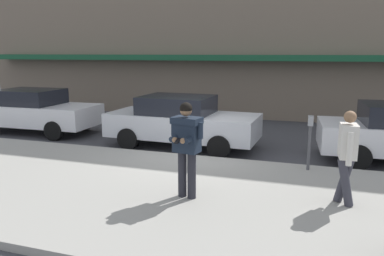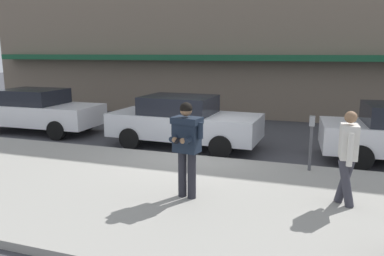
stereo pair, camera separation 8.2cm
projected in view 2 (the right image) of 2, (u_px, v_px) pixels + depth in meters
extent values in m
plane|color=#3D3D42|center=(196.00, 158.00, 10.18)|extent=(80.00, 80.00, 0.00)
cube|color=#99968E|center=(199.00, 198.00, 7.21)|extent=(32.00, 5.30, 0.14)
cube|color=silver|center=(232.00, 161.00, 9.91)|extent=(28.00, 0.12, 0.01)
cube|color=#195133|center=(267.00, 58.00, 15.05)|extent=(26.60, 0.70, 0.24)
cube|color=silver|center=(38.00, 114.00, 13.35)|extent=(4.53, 1.90, 0.70)
cube|color=black|center=(33.00, 97.00, 13.28)|extent=(2.10, 1.68, 0.52)
cylinder|color=black|center=(86.00, 121.00, 13.80)|extent=(0.64, 0.23, 0.64)
cylinder|color=black|center=(57.00, 130.00, 12.20)|extent=(0.64, 0.23, 0.64)
cylinder|color=black|center=(25.00, 117.00, 14.63)|extent=(0.64, 0.23, 0.64)
cube|color=silver|center=(185.00, 125.00, 11.28)|extent=(4.56, 1.98, 0.70)
cube|color=black|center=(179.00, 105.00, 11.22)|extent=(2.13, 1.71, 0.52)
cylinder|color=black|center=(236.00, 134.00, 11.64)|extent=(0.65, 0.24, 0.64)
cylinder|color=black|center=(221.00, 147.00, 10.08)|extent=(0.65, 0.24, 0.64)
cylinder|color=black|center=(156.00, 128.00, 12.62)|extent=(0.65, 0.24, 0.64)
cylinder|color=black|center=(130.00, 138.00, 11.05)|extent=(0.65, 0.24, 0.64)
cylinder|color=black|center=(350.00, 142.00, 10.67)|extent=(0.65, 0.26, 0.64)
cylinder|color=black|center=(360.00, 158.00, 9.05)|extent=(0.65, 0.26, 0.64)
cylinder|color=#23232B|center=(192.00, 175.00, 6.93)|extent=(0.16, 0.16, 0.88)
cylinder|color=#23232B|center=(182.00, 174.00, 7.02)|extent=(0.16, 0.16, 0.88)
cube|color=#192333|center=(187.00, 135.00, 6.82)|extent=(0.50, 0.37, 0.64)
cube|color=#192333|center=(187.00, 120.00, 6.77)|extent=(0.57, 0.42, 0.12)
cylinder|color=#192333|center=(200.00, 130.00, 6.68)|extent=(0.11, 0.11, 0.30)
cylinder|color=#192333|center=(190.00, 140.00, 6.62)|extent=(0.15, 0.31, 0.10)
sphere|color=#8C6647|center=(183.00, 141.00, 6.54)|extent=(0.10, 0.10, 0.10)
cylinder|color=#192333|center=(174.00, 128.00, 6.93)|extent=(0.11, 0.11, 0.30)
cylinder|color=#192333|center=(175.00, 138.00, 6.76)|extent=(0.15, 0.31, 0.10)
sphere|color=#8C6647|center=(175.00, 140.00, 6.61)|extent=(0.10, 0.10, 0.10)
cube|color=black|center=(177.00, 141.00, 6.54)|extent=(0.10, 0.15, 0.07)
sphere|color=#8C6647|center=(186.00, 110.00, 6.71)|extent=(0.22, 0.22, 0.22)
sphere|color=black|center=(186.00, 109.00, 6.70)|extent=(0.23, 0.23, 0.23)
cylinder|color=#33333D|center=(345.00, 180.00, 6.72)|extent=(0.33, 0.17, 0.87)
cylinder|color=#33333D|center=(346.00, 183.00, 6.55)|extent=(0.33, 0.17, 0.87)
cube|color=silver|center=(349.00, 142.00, 6.49)|extent=(0.30, 0.44, 0.60)
cylinder|color=silver|center=(347.00, 143.00, 6.74)|extent=(0.10, 0.10, 0.58)
cylinder|color=silver|center=(350.00, 150.00, 6.27)|extent=(0.10, 0.10, 0.58)
sphere|color=#8C6647|center=(351.00, 117.00, 6.40)|extent=(0.21, 0.21, 0.21)
cylinder|color=#4C4C51|center=(310.00, 148.00, 8.56)|extent=(0.07, 0.07, 1.05)
cube|color=gray|center=(312.00, 121.00, 8.43)|extent=(0.12, 0.18, 0.22)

